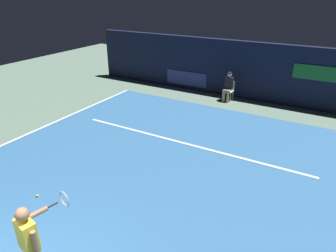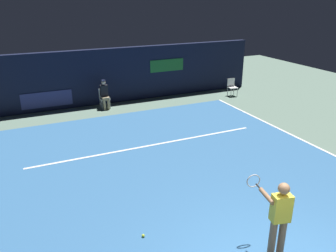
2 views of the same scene
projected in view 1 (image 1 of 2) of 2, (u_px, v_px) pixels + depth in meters
ground_plane at (154, 172)px, 8.79m from camera, size 31.47×31.47×0.00m
court_surface at (154, 172)px, 8.79m from camera, size 10.52×11.35×0.01m
line_sideline_right at (32, 132)px, 11.16m from camera, size 0.10×11.35×0.01m
line_service at (186, 144)px, 10.35m from camera, size 8.21×0.10×0.01m
back_wall at (242, 70)px, 14.25m from camera, size 15.71×0.33×2.60m
tennis_player at (31, 244)px, 5.04m from camera, size 0.51×1.02×1.73m
line_judge_on_chair at (228, 86)px, 13.99m from camera, size 0.44×0.53×1.32m
tennis_ball at (37, 196)px, 7.73m from camera, size 0.07×0.07×0.07m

